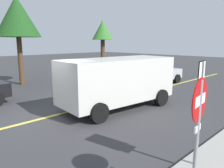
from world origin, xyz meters
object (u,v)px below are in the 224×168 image
at_px(stop_sign, 198,121).
at_px(white_van, 118,80).
at_px(car_silver_far_lane, 154,72).
at_px(tree_left_verge, 17,17).
at_px(speed_limit_sign, 200,96).
at_px(tree_centre_verge, 103,32).

xyz_separation_m(stop_sign, white_van, (3.35, 5.13, -0.33)).
relative_size(car_silver_far_lane, tree_left_verge, 0.71).
bearing_deg(stop_sign, white_van, 56.81).
bearing_deg(stop_sign, tree_left_verge, 79.50).
bearing_deg(car_silver_far_lane, speed_limit_sign, -139.85).
distance_m(speed_limit_sign, tree_centre_verge, 16.74).
bearing_deg(white_van, tree_left_verge, 95.68).
relative_size(stop_sign, tree_centre_verge, 0.48).
xyz_separation_m(stop_sign, tree_left_verge, (2.51, 13.56, 2.88)).
height_order(stop_sign, white_van, stop_sign).
bearing_deg(tree_centre_verge, car_silver_far_lane, -100.70).
distance_m(speed_limit_sign, tree_left_verge, 13.44).
bearing_deg(speed_limit_sign, tree_centre_verge, 55.32).
distance_m(white_van, car_silver_far_lane, 6.32).
bearing_deg(tree_centre_verge, tree_left_verge, -175.89).
bearing_deg(tree_left_verge, stop_sign, -100.50).
distance_m(car_silver_far_lane, tree_left_verge, 9.85).
xyz_separation_m(white_van, tree_left_verge, (-0.84, 8.43, 3.21)).
bearing_deg(stop_sign, speed_limit_sign, 23.73).
distance_m(stop_sign, white_van, 6.13).
height_order(tree_left_verge, tree_centre_verge, tree_left_verge).
distance_m(white_van, tree_left_verge, 9.06).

